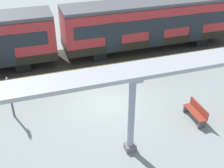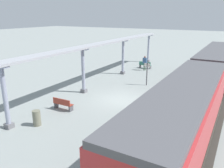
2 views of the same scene
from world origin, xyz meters
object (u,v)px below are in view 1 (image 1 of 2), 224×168
Objects in this scene: train_far_carriage at (149,24)px; platform_info_sign at (10,95)px; bench_far_end at (196,112)px; canopy_pillar_third at (131,114)px.

train_far_carriage is 5.62× the size of platform_info_sign.
train_far_carriage is at bearing 172.03° from bench_far_end.
platform_info_sign is (-2.98, -8.52, 0.89)m from bench_far_end.
canopy_pillar_third is 4.22m from bench_far_end.
platform_info_sign is (-3.95, -4.70, -0.61)m from canopy_pillar_third.
train_far_carriage is at bearing 152.10° from canopy_pillar_third.
platform_info_sign is (5.54, -9.72, -0.50)m from train_far_carriage.
canopy_pillar_third reaches higher than platform_info_sign.
train_far_carriage is 8.23× the size of bench_far_end.
train_far_carriage is at bearing 119.69° from platform_info_sign.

